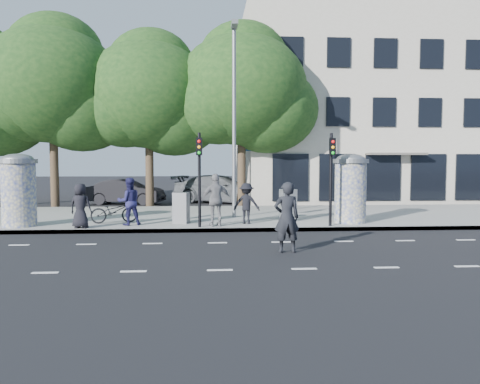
{
  "coord_description": "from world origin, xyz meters",
  "views": [
    {
      "loc": [
        -0.22,
        -13.01,
        2.6
      ],
      "look_at": [
        0.84,
        3.5,
        1.44
      ],
      "focal_mm": 35.0,
      "sensor_mm": 36.0,
      "label": 1
    }
  ],
  "objects": [
    {
      "name": "car_mid",
      "position": [
        -5.07,
        14.33,
        0.72
      ],
      "size": [
        2.18,
        4.55,
        1.44
      ],
      "primitive_type": "imported",
      "rotation": [
        0.0,
        0.0,
        1.42
      ],
      "color": "black",
      "rests_on": "ground"
    },
    {
      "name": "ped_d",
      "position": [
        1.16,
        4.62,
        0.92
      ],
      "size": [
        1.09,
        0.75,
        1.55
      ],
      "primitive_type": "imported",
      "rotation": [
        0.0,
        0.0,
        2.95
      ],
      "color": "black",
      "rests_on": "sidewalk"
    },
    {
      "name": "tree_center",
      "position": [
        1.5,
        12.3,
        6.31
      ],
      "size": [
        7.0,
        7.0,
        9.3
      ],
      "color": "#38281C",
      "rests_on": "ground"
    },
    {
      "name": "lane_dash_near",
      "position": [
        0.0,
        -2.2,
        0.0
      ],
      "size": [
        32.0,
        0.12,
        0.01
      ],
      "primitive_type": "cube",
      "color": "silver",
      "rests_on": "ground"
    },
    {
      "name": "ped_c",
      "position": [
        -3.23,
        4.5,
        1.03
      ],
      "size": [
        1.04,
        0.92,
        1.77
      ],
      "primitive_type": "imported",
      "rotation": [
        0.0,
        0.0,
        3.49
      ],
      "color": "#201E4D",
      "rests_on": "sidewalk"
    },
    {
      "name": "curb",
      "position": [
        0.0,
        3.55,
        0.07
      ],
      "size": [
        40.0,
        0.1,
        0.16
      ],
      "primitive_type": "cube",
      "color": "slate",
      "rests_on": "ground"
    },
    {
      "name": "bicycle",
      "position": [
        -3.91,
        5.14,
        0.61
      ],
      "size": [
        1.02,
        1.85,
        0.92
      ],
      "primitive_type": "imported",
      "rotation": [
        0.0,
        0.0,
        1.82
      ],
      "color": "black",
      "rests_on": "sidewalk"
    },
    {
      "name": "ad_column_right",
      "position": [
        5.2,
        4.7,
        1.54
      ],
      "size": [
        1.36,
        1.36,
        2.65
      ],
      "color": "beige",
      "rests_on": "sidewalk"
    },
    {
      "name": "street_lamp",
      "position": [
        0.8,
        6.63,
        4.79
      ],
      "size": [
        0.25,
        0.93,
        8.0
      ],
      "color": "slate",
      "rests_on": "sidewalk"
    },
    {
      "name": "cabinet_left",
      "position": [
        -1.33,
        4.9,
        0.74
      ],
      "size": [
        0.66,
        0.56,
        1.18
      ],
      "primitive_type": "cube",
      "rotation": [
        0.0,
        0.0,
        -0.3
      ],
      "color": "slate",
      "rests_on": "sidewalk"
    },
    {
      "name": "ad_column_left",
      "position": [
        -7.2,
        4.5,
        1.54
      ],
      "size": [
        1.36,
        1.36,
        2.65
      ],
      "color": "beige",
      "rests_on": "sidewalk"
    },
    {
      "name": "ground",
      "position": [
        0.0,
        0.0,
        0.0
      ],
      "size": [
        120.0,
        120.0,
        0.0
      ],
      "primitive_type": "plane",
      "color": "black",
      "rests_on": "ground"
    },
    {
      "name": "man_road",
      "position": [
        1.9,
        -0.22,
        0.99
      ],
      "size": [
        0.75,
        0.52,
        1.97
      ],
      "primitive_type": "imported",
      "rotation": [
        0.0,
        0.0,
        3.21
      ],
      "color": "black",
      "rests_on": "ground"
    },
    {
      "name": "traffic_pole_near",
      "position": [
        -0.6,
        3.79,
        2.23
      ],
      "size": [
        0.22,
        0.31,
        3.4
      ],
      "color": "black",
      "rests_on": "sidewalk"
    },
    {
      "name": "traffic_pole_far",
      "position": [
        4.2,
        3.79,
        2.23
      ],
      "size": [
        0.22,
        0.31,
        3.4
      ],
      "color": "black",
      "rests_on": "sidewalk"
    },
    {
      "name": "lane_dash_far",
      "position": [
        0.0,
        1.4,
        0.0
      ],
      "size": [
        32.0,
        0.12,
        0.01
      ],
      "primitive_type": "cube",
      "color": "silver",
      "rests_on": "ground"
    },
    {
      "name": "tree_near_left",
      "position": [
        -3.5,
        12.7,
        6.06
      ],
      "size": [
        6.8,
        6.8,
        8.97
      ],
      "color": "#38281C",
      "rests_on": "ground"
    },
    {
      "name": "building",
      "position": [
        12.0,
        19.99,
        5.99
      ],
      "size": [
        20.3,
        15.85,
        12.0
      ],
      "color": "#BAAF9C",
      "rests_on": "ground"
    },
    {
      "name": "sidewalk",
      "position": [
        0.0,
        7.5,
        0.07
      ],
      "size": [
        40.0,
        8.0,
        0.15
      ],
      "primitive_type": "cube",
      "color": "gray",
      "rests_on": "ground"
    },
    {
      "name": "car_right",
      "position": [
        0.41,
        14.98,
        0.82
      ],
      "size": [
        4.12,
        6.13,
        1.65
      ],
      "primitive_type": "imported",
      "rotation": [
        0.0,
        0.0,
        1.22
      ],
      "color": "slate",
      "rests_on": "ground"
    },
    {
      "name": "tree_mid_left",
      "position": [
        -8.5,
        12.5,
        6.5
      ],
      "size": [
        7.2,
        7.2,
        9.57
      ],
      "color": "#38281C",
      "rests_on": "ground"
    },
    {
      "name": "cabinet_right",
      "position": [
        2.88,
        5.35,
        0.78
      ],
      "size": [
        0.69,
        0.58,
        1.26
      ],
      "primitive_type": "cube",
      "rotation": [
        0.0,
        0.0,
        0.26
      ],
      "color": "gray",
      "rests_on": "sidewalk"
    },
    {
      "name": "ped_e",
      "position": [
        0.0,
        4.02,
        1.11
      ],
      "size": [
        1.24,
        0.88,
        1.93
      ],
      "primitive_type": "imported",
      "rotation": [
        0.0,
        0.0,
        3.37
      ],
      "color": "gray",
      "rests_on": "sidewalk"
    },
    {
      "name": "ped_a",
      "position": [
        -4.82,
        3.85,
        0.95
      ],
      "size": [
        0.86,
        0.65,
        1.6
      ],
      "primitive_type": "imported",
      "rotation": [
        0.0,
        0.0,
        2.95
      ],
      "color": "black",
      "rests_on": "sidewalk"
    }
  ]
}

